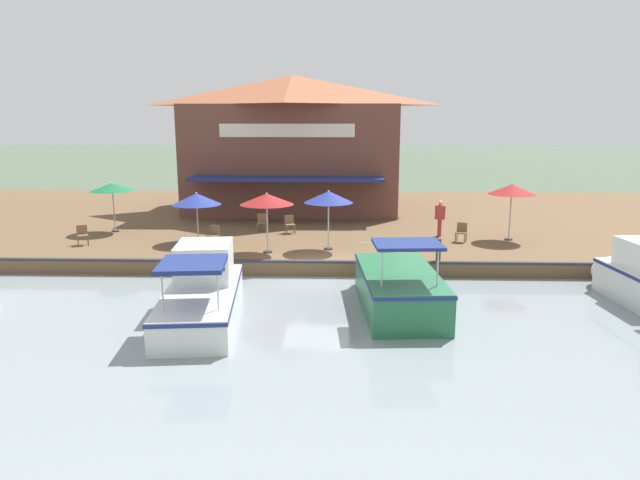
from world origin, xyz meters
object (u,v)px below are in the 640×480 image
(cafe_chair_back_row_seat, at_px, (262,222))
(tree_downstream_bank, at_px, (309,136))
(patio_umbrella_mid_patio_left, at_px, (267,199))
(cafe_chair_far_corner_seat, at_px, (290,223))
(waterfront_restaurant, at_px, (293,142))
(cafe_chair_under_first_umbrella, at_px, (461,231))
(cafe_chair_beside_entrance, at_px, (213,234))
(patio_umbrella_near_quay_edge, at_px, (197,199))
(cafe_chair_mid_patio, at_px, (82,234))
(tree_behind_restaurant, at_px, (348,141))
(person_at_quay_edge, at_px, (440,214))
(patio_umbrella_far_corner, at_px, (112,187))
(motorboat_mid_row, at_px, (204,289))
(patio_umbrella_back_row, at_px, (512,189))
(motorboat_distant_upstream, at_px, (396,283))
(patio_umbrella_mid_patio_right, at_px, (329,197))
(mooring_post, at_px, (438,250))

(cafe_chair_back_row_seat, distance_m, tree_downstream_bank, 12.10)
(patio_umbrella_mid_patio_left, height_order, cafe_chair_far_corner_seat, patio_umbrella_mid_patio_left)
(waterfront_restaurant, relative_size, cafe_chair_under_first_umbrella, 14.69)
(cafe_chair_far_corner_seat, bearing_deg, cafe_chair_beside_entrance, -48.57)
(cafe_chair_back_row_seat, bearing_deg, patio_umbrella_mid_patio_left, 10.54)
(patio_umbrella_near_quay_edge, relative_size, cafe_chair_under_first_umbrella, 2.61)
(patio_umbrella_mid_patio_left, relative_size, cafe_chair_mid_patio, 2.90)
(cafe_chair_beside_entrance, distance_m, tree_behind_restaurant, 16.82)
(patio_umbrella_mid_patio_left, bearing_deg, person_at_quay_edge, 115.12)
(patio_umbrella_far_corner, distance_m, motorboat_mid_row, 12.15)
(patio_umbrella_near_quay_edge, height_order, cafe_chair_under_first_umbrella, patio_umbrella_near_quay_edge)
(patio_umbrella_far_corner, relative_size, patio_umbrella_back_row, 0.94)
(patio_umbrella_mid_patio_left, relative_size, tree_behind_restaurant, 0.44)
(person_at_quay_edge, relative_size, motorboat_distant_upstream, 0.27)
(motorboat_mid_row, bearing_deg, tree_behind_restaurant, 168.11)
(patio_umbrella_mid_patio_left, xyz_separation_m, patio_umbrella_back_row, (-2.85, 10.58, 0.09))
(patio_umbrella_mid_patio_right, distance_m, mooring_post, 5.01)
(cafe_chair_back_row_seat, bearing_deg, tree_downstream_bank, 171.53)
(cafe_chair_under_first_umbrella, xyz_separation_m, tree_behind_restaurant, (-14.34, -4.85, 3.41))
(patio_umbrella_back_row, bearing_deg, cafe_chair_under_first_umbrella, -77.76)
(cafe_chair_under_first_umbrella, distance_m, motorboat_mid_row, 12.61)
(patio_umbrella_near_quay_edge, xyz_separation_m, patio_umbrella_mid_patio_left, (1.91, 3.33, 0.27))
(cafe_chair_back_row_seat, xyz_separation_m, mooring_post, (5.89, 7.52, -0.01))
(person_at_quay_edge, bearing_deg, patio_umbrella_far_corner, -92.20)
(patio_umbrella_near_quay_edge, relative_size, person_at_quay_edge, 1.32)
(cafe_chair_back_row_seat, bearing_deg, patio_umbrella_mid_patio_right, 40.80)
(waterfront_restaurant, bearing_deg, cafe_chair_far_corner_seat, 3.19)
(patio_umbrella_mid_patio_right, relative_size, cafe_chair_beside_entrance, 2.93)
(waterfront_restaurant, distance_m, cafe_chair_beside_entrance, 11.13)
(waterfront_restaurant, bearing_deg, cafe_chair_mid_patio, -38.72)
(motorboat_mid_row, xyz_separation_m, tree_downstream_bank, (-21.68, 2.12, 4.01))
(cafe_chair_under_first_umbrella, bearing_deg, motorboat_mid_row, -49.55)
(patio_umbrella_back_row, height_order, cafe_chair_far_corner_seat, patio_umbrella_back_row)
(tree_downstream_bank, bearing_deg, patio_umbrella_back_row, 36.73)
(cafe_chair_beside_entrance, bearing_deg, cafe_chair_back_row_seat, 151.63)
(patio_umbrella_mid_patio_left, relative_size, cafe_chair_under_first_umbrella, 2.90)
(person_at_quay_edge, distance_m, tree_behind_restaurant, 14.06)
(patio_umbrella_back_row, xyz_separation_m, motorboat_distant_upstream, (7.69, -5.82, -2.14))
(patio_umbrella_far_corner, bearing_deg, patio_umbrella_back_row, 85.98)
(cafe_chair_beside_entrance, xyz_separation_m, motorboat_mid_row, (7.18, 1.26, -0.28))
(motorboat_mid_row, height_order, mooring_post, motorboat_mid_row)
(patio_umbrella_far_corner, xyz_separation_m, tree_downstream_bank, (-11.72, 8.79, 2.04))
(motorboat_distant_upstream, bearing_deg, cafe_chair_under_first_umbrella, 153.55)
(cafe_chair_beside_entrance, bearing_deg, person_at_quay_edge, 102.24)
(patio_umbrella_mid_patio_left, distance_m, patio_umbrella_back_row, 10.95)
(patio_umbrella_near_quay_edge, bearing_deg, cafe_chair_back_row_seat, 135.90)
(waterfront_restaurant, bearing_deg, cafe_chair_beside_entrance, -14.55)
(waterfront_restaurant, bearing_deg, patio_umbrella_far_corner, -47.33)
(patio_umbrella_mid_patio_left, bearing_deg, tree_downstream_bank, 176.90)
(cafe_chair_back_row_seat, bearing_deg, motorboat_mid_row, -2.35)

